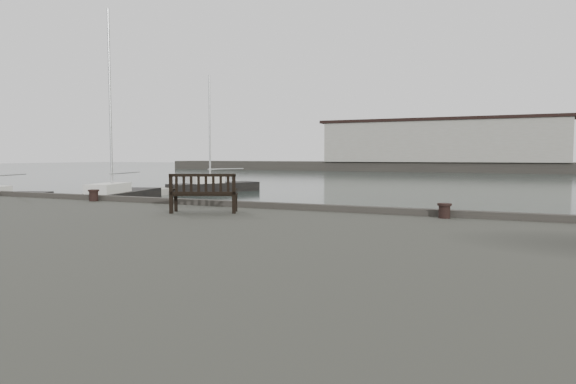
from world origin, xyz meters
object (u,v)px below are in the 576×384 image
at_px(bollard_left, 94,195).
at_px(yacht_d, 214,189).
at_px(yacht_c, 116,200).
at_px(bollard_right, 444,211).
at_px(bench, 204,201).

relative_size(bollard_left, yacht_d, 0.04).
bearing_deg(yacht_c, yacht_d, 75.05).
distance_m(bollard_right, yacht_d, 33.69).
xyz_separation_m(yacht_c, yacht_d, (-0.32, 12.34, -0.01)).
bearing_deg(bollard_left, bench, -14.64).
relative_size(bollard_right, yacht_c, 0.03).
bearing_deg(bench, yacht_c, 115.50).
height_order(bollard_left, yacht_c, yacht_c).
xyz_separation_m(bench, yacht_c, (-16.24, 13.82, -1.65)).
bearing_deg(yacht_d, bollard_left, -41.96).
bearing_deg(bench, bollard_left, 141.27).
distance_m(bench, bollard_left, 5.80).
height_order(bench, bollard_left, bench).
relative_size(bollard_right, yacht_d, 0.04).
height_order(bollard_right, yacht_c, yacht_c).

